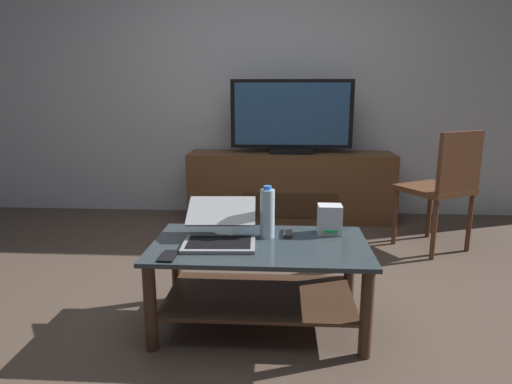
# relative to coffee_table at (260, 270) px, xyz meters

# --- Properties ---
(ground_plane) EXTENTS (7.68, 7.68, 0.00)m
(ground_plane) POSITION_rel_coffee_table_xyz_m (-0.08, 0.08, -0.31)
(ground_plane) COLOR #4C3D33
(back_wall) EXTENTS (6.40, 0.12, 2.80)m
(back_wall) POSITION_rel_coffee_table_xyz_m (-0.08, 2.30, 1.09)
(back_wall) COLOR silver
(back_wall) RESTS_ON ground
(coffee_table) EXTENTS (1.09, 0.61, 0.45)m
(coffee_table) POSITION_rel_coffee_table_xyz_m (0.00, 0.00, 0.00)
(coffee_table) COLOR #2D383D
(coffee_table) RESTS_ON ground
(media_cabinet) EXTENTS (1.90, 0.43, 0.64)m
(media_cabinet) POSITION_rel_coffee_table_xyz_m (0.19, 1.98, 0.01)
(media_cabinet) COLOR brown
(media_cabinet) RESTS_ON ground
(television) EXTENTS (1.11, 0.20, 0.67)m
(television) POSITION_rel_coffee_table_xyz_m (0.19, 1.96, 0.65)
(television) COLOR black
(television) RESTS_ON media_cabinet
(dining_chair) EXTENTS (0.60, 0.60, 0.92)m
(dining_chair) POSITION_rel_coffee_table_xyz_m (1.31, 1.19, 0.22)
(dining_chair) COLOR #59331E
(dining_chair) RESTS_ON ground
(laptop) EXTENTS (0.38, 0.43, 0.18)m
(laptop) POSITION_rel_coffee_table_xyz_m (-0.20, 0.02, 0.20)
(laptop) COLOR gray
(laptop) RESTS_ON coffee_table
(router_box) EXTENTS (0.13, 0.11, 0.16)m
(router_box) POSITION_rel_coffee_table_xyz_m (0.36, 0.18, 0.22)
(router_box) COLOR silver
(router_box) RESTS_ON coffee_table
(water_bottle_near) EXTENTS (0.08, 0.08, 0.27)m
(water_bottle_near) POSITION_rel_coffee_table_xyz_m (0.03, 0.10, 0.27)
(water_bottle_near) COLOR silver
(water_bottle_near) RESTS_ON coffee_table
(cell_phone) EXTENTS (0.07, 0.14, 0.01)m
(cell_phone) POSITION_rel_coffee_table_xyz_m (-0.41, -0.22, 0.15)
(cell_phone) COLOR black
(cell_phone) RESTS_ON coffee_table
(tv_remote) EXTENTS (0.05, 0.16, 0.02)m
(tv_remote) POSITION_rel_coffee_table_xyz_m (0.14, 0.15, 0.15)
(tv_remote) COLOR #2D2D30
(tv_remote) RESTS_ON coffee_table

